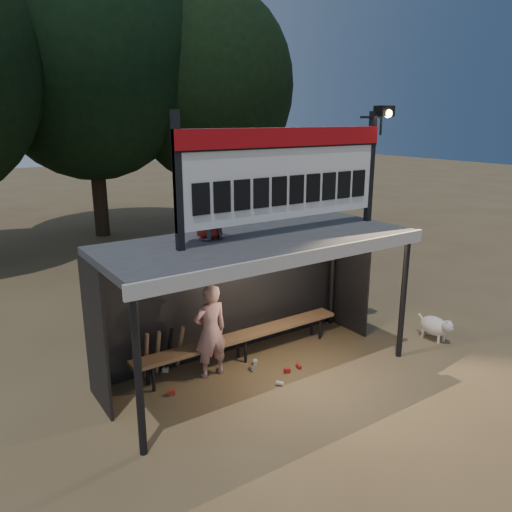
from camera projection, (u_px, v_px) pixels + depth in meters
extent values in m
plane|color=brown|center=(259.00, 372.00, 8.35)|extent=(80.00, 80.00, 0.00)
imported|color=silver|center=(211.00, 331.00, 8.06)|extent=(0.58, 0.39, 1.57)
imported|color=slate|center=(208.00, 209.00, 7.44)|extent=(0.47, 0.37, 0.97)
imported|color=#AF251A|center=(209.00, 204.00, 7.55)|extent=(0.61, 0.51, 1.06)
cube|color=#3A3A3C|center=(260.00, 241.00, 7.74)|extent=(5.00, 2.00, 0.12)
cube|color=beige|center=(301.00, 259.00, 6.94)|extent=(5.10, 0.06, 0.20)
cylinder|color=black|center=(138.00, 376.00, 6.04)|extent=(0.10, 0.10, 2.20)
cylinder|color=black|center=(403.00, 298.00, 8.63)|extent=(0.10, 0.10, 2.20)
cylinder|color=black|center=(94.00, 326.00, 7.48)|extent=(0.10, 0.10, 2.20)
cylinder|color=black|center=(332.00, 272.00, 10.06)|extent=(0.10, 0.10, 2.20)
cube|color=black|center=(228.00, 294.00, 8.85)|extent=(5.00, 0.04, 2.20)
cube|color=black|center=(95.00, 337.00, 7.10)|extent=(0.04, 1.00, 2.20)
cube|color=black|center=(350.00, 276.00, 9.80)|extent=(0.04, 1.00, 2.20)
cylinder|color=black|center=(227.00, 236.00, 8.57)|extent=(5.00, 0.06, 0.06)
cube|color=black|center=(178.00, 182.00, 6.74)|extent=(0.10, 0.10, 1.90)
cube|color=black|center=(370.00, 167.00, 8.73)|extent=(0.10, 0.10, 1.90)
cube|color=silver|center=(286.00, 174.00, 7.74)|extent=(3.80, 0.08, 1.40)
cube|color=#AD0C11|center=(289.00, 137.00, 7.55)|extent=(3.80, 0.04, 0.28)
cube|color=black|center=(289.00, 147.00, 7.58)|extent=(3.80, 0.02, 0.03)
cube|color=black|center=(201.00, 199.00, 6.94)|extent=(0.27, 0.03, 0.45)
cube|color=black|center=(222.00, 197.00, 7.12)|extent=(0.27, 0.03, 0.45)
cube|color=black|center=(242.00, 195.00, 7.31)|extent=(0.27, 0.03, 0.45)
cube|color=black|center=(261.00, 193.00, 7.49)|extent=(0.27, 0.03, 0.45)
cube|color=black|center=(279.00, 191.00, 7.67)|extent=(0.27, 0.03, 0.45)
cube|color=black|center=(297.00, 190.00, 7.86)|extent=(0.27, 0.03, 0.45)
cube|color=black|center=(313.00, 188.00, 8.04)|extent=(0.27, 0.03, 0.45)
cube|color=black|center=(329.00, 186.00, 8.22)|extent=(0.27, 0.03, 0.45)
cube|color=black|center=(344.00, 185.00, 8.41)|extent=(0.27, 0.03, 0.45)
cube|color=black|center=(358.00, 183.00, 8.59)|extent=(0.27, 0.03, 0.45)
cylinder|color=black|center=(371.00, 117.00, 8.48)|extent=(0.50, 0.04, 0.04)
cylinder|color=black|center=(381.00, 126.00, 8.65)|extent=(0.04, 0.04, 0.30)
cube|color=black|center=(384.00, 111.00, 8.55)|extent=(0.30, 0.22, 0.18)
sphere|color=#FFD88C|center=(388.00, 113.00, 8.49)|extent=(0.14, 0.14, 0.14)
cube|color=brown|center=(242.00, 336.00, 8.66)|extent=(4.00, 0.35, 0.06)
cylinder|color=black|center=(153.00, 378.00, 7.71)|extent=(0.05, 0.05, 0.45)
cylinder|color=black|center=(147.00, 372.00, 7.90)|extent=(0.05, 0.05, 0.45)
cylinder|color=black|center=(245.00, 350.00, 8.63)|extent=(0.05, 0.05, 0.45)
cylinder|color=black|center=(238.00, 345.00, 8.82)|extent=(0.05, 0.05, 0.45)
cylinder|color=black|center=(320.00, 328.00, 9.55)|extent=(0.05, 0.05, 0.45)
cylinder|color=black|center=(312.00, 324.00, 9.74)|extent=(0.05, 0.05, 0.45)
cylinder|color=#2F2014|center=(98.00, 177.00, 17.50)|extent=(0.50, 0.50, 4.18)
ellipsoid|color=black|center=(88.00, 52.00, 16.41)|extent=(7.22, 7.22, 8.36)
cylinder|color=black|center=(212.00, 181.00, 18.95)|extent=(0.50, 0.50, 3.52)
ellipsoid|color=black|center=(210.00, 86.00, 18.03)|extent=(6.08, 6.08, 7.04)
ellipsoid|color=silver|center=(434.00, 326.00, 9.54)|extent=(0.36, 0.58, 0.36)
sphere|color=white|center=(447.00, 326.00, 9.29)|extent=(0.22, 0.22, 0.22)
cone|color=beige|center=(452.00, 329.00, 9.21)|extent=(0.10, 0.10, 0.10)
cone|color=beige|center=(447.00, 322.00, 9.22)|extent=(0.06, 0.06, 0.07)
cone|color=beige|center=(450.00, 321.00, 9.27)|extent=(0.06, 0.06, 0.07)
cylinder|color=beige|center=(439.00, 339.00, 9.40)|extent=(0.05, 0.05, 0.18)
cylinder|color=beige|center=(444.00, 337.00, 9.48)|extent=(0.05, 0.05, 0.18)
cylinder|color=white|center=(423.00, 332.00, 9.68)|extent=(0.05, 0.05, 0.18)
cylinder|color=beige|center=(428.00, 330.00, 9.77)|extent=(0.05, 0.05, 0.18)
cylinder|color=silver|center=(421.00, 317.00, 9.76)|extent=(0.04, 0.16, 0.14)
cylinder|color=olive|center=(146.00, 356.00, 8.00)|extent=(0.06, 0.27, 0.84)
cylinder|color=#A37F4C|center=(158.00, 352.00, 8.11)|extent=(0.07, 0.30, 0.83)
cylinder|color=black|center=(169.00, 349.00, 8.21)|extent=(0.09, 0.33, 0.83)
cylinder|color=#A7804E|center=(180.00, 346.00, 8.32)|extent=(0.07, 0.35, 0.82)
cube|color=#A61F1C|center=(287.00, 371.00, 8.32)|extent=(0.12, 0.10, 0.08)
cylinder|color=silver|center=(252.00, 369.00, 8.39)|extent=(0.07, 0.12, 0.07)
cube|color=silver|center=(165.00, 370.00, 8.35)|extent=(0.12, 0.12, 0.08)
cylinder|color=#A4251C|center=(299.00, 366.00, 8.48)|extent=(0.09, 0.13, 0.07)
cube|color=#AAAAAE|center=(255.00, 362.00, 8.60)|extent=(0.11, 0.12, 0.08)
cylinder|color=silver|center=(280.00, 383.00, 7.93)|extent=(0.12, 0.14, 0.07)
cube|color=#AA311D|center=(172.00, 393.00, 7.66)|extent=(0.12, 0.11, 0.08)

